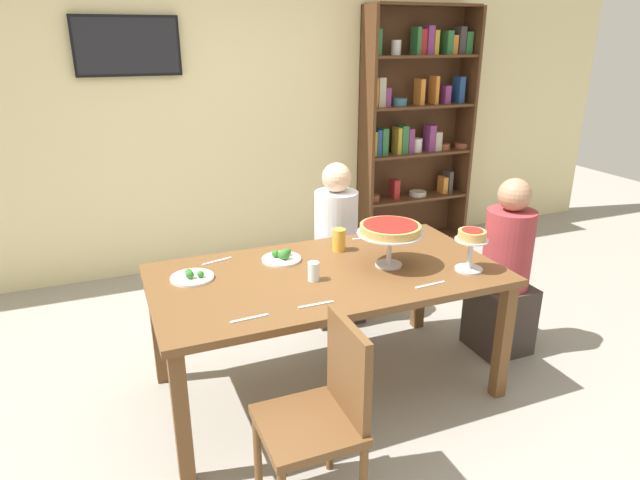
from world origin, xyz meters
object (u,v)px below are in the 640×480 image
Objects in this scene: chair_near_left at (324,410)px; water_glass_clear_near at (314,271)px; diner_far_right at (336,255)px; cutlery_knife_far at (430,285)px; beer_glass_amber_tall at (339,240)px; cutlery_knife_near at (366,238)px; bookshelf at (416,123)px; cutlery_fork_far at (217,261)px; salad_plate_far_diner at (282,257)px; cutlery_fork_near at (316,304)px; dining_table at (327,285)px; television at (127,46)px; salad_plate_near_diner at (192,277)px; cutlery_spare_fork at (249,318)px; personal_pizza_stand at (471,242)px; deep_dish_pizza_stand at (390,231)px; diner_head_east at (504,280)px.

water_glass_clear_near is at bearing -18.38° from chair_near_left.
water_glass_clear_near is (-0.50, -0.86, 0.30)m from diner_far_right.
chair_near_left is 4.83× the size of cutlery_knife_far.
diner_far_right is 6.39× the size of cutlery_knife_far.
cutlery_knife_near is (0.24, 0.12, -0.06)m from beer_glass_amber_tall.
bookshelf reaches higher than cutlery_knife_far.
beer_glass_amber_tall is at bearing 49.13° from water_glass_clear_near.
cutlery_knife_near and cutlery_fork_far have the same top height.
salad_plate_far_diner reaches higher than cutlery_fork_near.
cutlery_knife_far is (0.24, -0.63, -0.06)m from beer_glass_amber_tall.
dining_table is 0.65m from cutlery_fork_far.
dining_table is 2.41× the size of television.
diner_far_right reaches higher than dining_table.
beer_glass_amber_tall reaches higher than salad_plate_near_diner.
bookshelf is at bearing 42.87° from cutlery_spare_fork.
salad_plate_near_diner is 1.27× the size of cutlery_knife_near.
salad_plate_near_diner is at bearing -172.41° from salad_plate_far_diner.
diner_far_right is at bearing 67.95° from beer_glass_amber_tall.
cutlery_fork_far is 1.20m from cutlery_knife_far.
water_glass_clear_near is 0.56× the size of cutlery_spare_fork.
television is at bearing -43.85° from cutlery_knife_near.
salad_plate_far_diner is 0.37m from cutlery_fork_far.
beer_glass_amber_tall reaches higher than cutlery_knife_far.
water_glass_clear_near is at bearing -78.39° from salad_plate_far_diner.
personal_pizza_stand is 1.30× the size of cutlery_knife_near.
cutlery_fork_near is (-0.39, -0.61, -0.06)m from beer_glass_amber_tall.
deep_dish_pizza_stand reaches higher than cutlery_spare_fork.
salad_plate_far_diner is at bearing 145.13° from cutlery_fork_far.
television is 2.60m from deep_dish_pizza_stand.
cutlery_fork_near and cutlery_knife_near have the same top height.
salad_plate_far_diner is at bearing 125.02° from dining_table.
dining_table is 0.65m from cutlery_spare_fork.
deep_dish_pizza_stand is at bearing 99.30° from cutlery_knife_far.
cutlery_spare_fork is at bearing 24.22° from chair_near_left.
dining_table is 2.55m from television.
salad_plate_near_diner is at bearing 32.32° from cutlery_fork_far.
deep_dish_pizza_stand reaches higher than personal_pizza_stand.
deep_dish_pizza_stand is at bearing -43.50° from chair_near_left.
diner_head_east is 1.32× the size of chair_near_left.
chair_near_left is 1.19m from cutlery_fork_far.
salad_plate_far_diner is at bearing 56.32° from cutlery_spare_fork.
deep_dish_pizza_stand reaches higher than water_glass_clear_near.
dining_table is 5.17× the size of deep_dish_pizza_stand.
cutlery_fork_near is (-0.09, -0.27, -0.05)m from water_glass_clear_near.
cutlery_fork_far and cutlery_spare_fork have the same top height.
bookshelf reaches higher than cutlery_spare_fork.
chair_near_left reaches higher than salad_plate_far_diner.
personal_pizza_stand is at bearing 137.25° from cutlery_fork_far.
cutlery_spare_fork is at bearing -133.96° from bookshelf.
television is 3.23m from chair_near_left.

